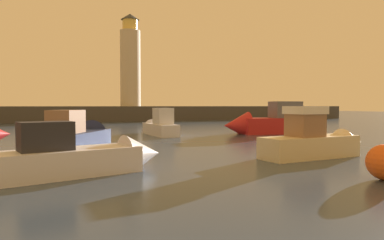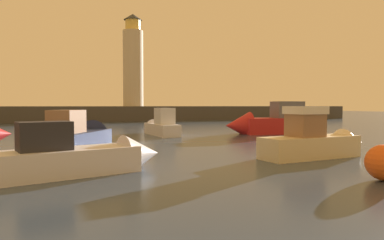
# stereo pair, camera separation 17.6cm
# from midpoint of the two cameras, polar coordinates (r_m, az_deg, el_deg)

# --- Properties ---
(ground_plane) EXTENTS (220.00, 220.00, 0.00)m
(ground_plane) POSITION_cam_midpoint_polar(r_m,az_deg,el_deg) (27.37, -10.07, -2.41)
(ground_plane) COLOR #2D3D51
(breakwater) EXTENTS (82.26, 6.90, 2.17)m
(breakwater) POSITION_cam_midpoint_polar(r_m,az_deg,el_deg) (52.76, -15.10, 0.99)
(breakwater) COLOR #423F3D
(breakwater) RESTS_ON ground_plane
(lighthouse) EXTENTS (3.00, 3.00, 13.75)m
(lighthouse) POSITION_cam_midpoint_polar(r_m,az_deg,el_deg) (53.77, -10.10, 9.17)
(lighthouse) COLOR beige
(lighthouse) RESTS_ON breakwater
(motorboat_0) EXTENTS (4.73, 6.69, 2.46)m
(motorboat_0) POSITION_cam_midpoint_polar(r_m,az_deg,el_deg) (19.31, -17.72, -2.62)
(motorboat_0) COLOR #1E284C
(motorboat_0) RESTS_ON ground_plane
(motorboat_3) EXTENTS (7.95, 3.01, 2.97)m
(motorboat_3) POSITION_cam_midpoint_polar(r_m,az_deg,el_deg) (28.83, 12.00, -0.48)
(motorboat_3) COLOR #B21E1E
(motorboat_3) RESTS_ON ground_plane
(motorboat_4) EXTENTS (5.72, 2.01, 2.41)m
(motorboat_4) POSITION_cam_midpoint_polar(r_m,az_deg,el_deg) (16.39, 19.69, -3.23)
(motorboat_4) COLOR beige
(motorboat_4) RESTS_ON ground_plane
(motorboat_5) EXTENTS (1.78, 5.71, 2.28)m
(motorboat_5) POSITION_cam_midpoint_polar(r_m,az_deg,el_deg) (27.28, -5.72, -0.99)
(motorboat_5) COLOR silver
(motorboat_5) RESTS_ON ground_plane
(motorboat_6) EXTENTS (5.83, 2.95, 2.03)m
(motorboat_6) POSITION_cam_midpoint_polar(r_m,az_deg,el_deg) (12.23, -16.74, -5.73)
(motorboat_6) COLOR silver
(motorboat_6) RESTS_ON ground_plane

